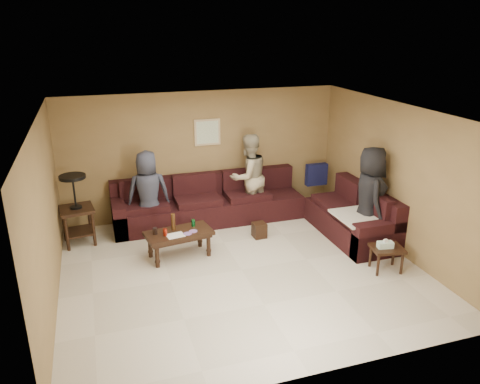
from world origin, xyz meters
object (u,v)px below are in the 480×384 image
Objects in this scene: coffee_table at (179,235)px; waste_bin at (259,230)px; person_right at (369,197)px; sectional_sofa at (257,211)px; person_middle at (249,177)px; side_table_right at (387,250)px; end_table_left at (76,208)px; person_left at (148,193)px.

coffee_table reaches higher than waste_bin.
sectional_sofa is at bearing 66.45° from person_right.
person_middle is 2.38m from person_right.
waste_bin is 2.04m from person_right.
side_table_right is at bearing -50.02° from waste_bin.
sectional_sofa is 3.29m from end_table_left.
end_table_left is at bearing 166.60° from waste_bin.
person_right is (1.61, -1.75, 0.03)m from person_middle.
person_right is (1.73, -0.80, 0.74)m from waste_bin.
side_table_right is (3.02, -1.46, -0.03)m from coffee_table.
person_left is (-1.99, 0.35, 0.46)m from sectional_sofa.
person_middle is at bearing 91.68° from sectional_sofa.
person_left reaches higher than sectional_sofa.
person_left is (-1.87, 0.81, 0.65)m from waste_bin.
person_right reaches higher than end_table_left.
waste_bin is at bearing 129.98° from side_table_right.
sectional_sofa reaches higher than side_table_right.
sectional_sofa is at bearing 74.22° from person_middle.
coffee_table is 1.23m from person_left.
sectional_sofa is at bearing 24.53° from coffee_table.
person_middle is (-0.01, 0.49, 0.53)m from sectional_sofa.
person_right is (4.86, -1.55, 0.22)m from end_table_left.
side_table_right is 0.35× the size of person_left.
waste_bin is at bearing 11.01° from coffee_table.
sectional_sofa is 2.08m from person_left.
coffee_table is (-1.66, -0.76, 0.06)m from sectional_sofa.
person_middle is (3.24, 0.21, 0.19)m from end_table_left.
end_table_left reaches higher than sectional_sofa.
coffee_table is at bearing 19.72° from person_middle.
coffee_table is 0.68× the size of person_middle.
coffee_table is 0.66× the size of person_right.
person_right is (0.25, 0.96, 0.53)m from side_table_right.
sectional_sofa is at bearing -5.02° from end_table_left.
side_table_right is 3.08m from person_middle.
person_right is at bearing -8.72° from coffee_table.
person_left is at bearing 142.42° from side_table_right.
person_right reaches higher than side_table_right.
person_middle is at bearing -173.03° from person_left.
waste_bin is 0.16× the size of person_right.
end_table_left is at bearing -13.83° from person_middle.
person_left reaches higher than coffee_table.
side_table_right is 0.31× the size of person_right.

